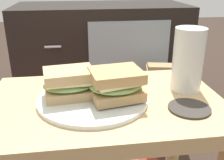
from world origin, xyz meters
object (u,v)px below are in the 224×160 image
object	(u,v)px
tv_cabinet	(102,54)
coaster	(189,108)
plate	(93,99)
paper_bag	(165,101)
beer_glass	(188,61)
sandwich_back	(116,84)
sandwich_front	(69,83)

from	to	relation	value
tv_cabinet	coaster	size ratio (longest dim) A/B	10.25
plate	paper_bag	size ratio (longest dim) A/B	0.71
plate	beer_glass	bearing A→B (deg)	8.63
sandwich_back	coaster	size ratio (longest dim) A/B	1.50
plate	sandwich_back	bearing A→B (deg)	-15.18
tv_cabinet	sandwich_front	distance (m)	0.98
paper_bag	plate	bearing A→B (deg)	-125.59
paper_bag	tv_cabinet	bearing A→B (deg)	120.26
plate	paper_bag	distance (m)	0.70
tv_cabinet	plate	bearing A→B (deg)	-97.03
coaster	sandwich_back	bearing A→B (deg)	160.59
sandwich_front	sandwich_back	xyz separation A→B (m)	(0.11, -0.03, 0.00)
sandwich_front	paper_bag	bearing A→B (deg)	49.95
paper_bag	beer_glass	bearing A→B (deg)	-104.96
tv_cabinet	plate	world-z (taller)	tv_cabinet
tv_cabinet	beer_glass	size ratio (longest dim) A/B	6.01
tv_cabinet	sandwich_front	world-z (taller)	tv_cabinet
beer_glass	coaster	distance (m)	0.13
sandwich_front	coaster	size ratio (longest dim) A/B	1.40
tv_cabinet	beer_glass	world-z (taller)	beer_glass
coaster	paper_bag	size ratio (longest dim) A/B	0.26
sandwich_back	coaster	bearing A→B (deg)	-19.41
plate	beer_glass	size ratio (longest dim) A/B	1.63
plate	coaster	world-z (taller)	plate
plate	sandwich_back	world-z (taller)	sandwich_back
beer_glass	coaster	xyz separation A→B (m)	(-0.03, -0.11, -0.07)
sandwich_front	paper_bag	world-z (taller)	sandwich_front
sandwich_back	paper_bag	size ratio (longest dim) A/B	0.39
tv_cabinet	plate	xyz separation A→B (m)	(-0.12, -0.95, 0.17)
tv_cabinet	sandwich_back	xyz separation A→B (m)	(-0.06, -0.97, 0.22)
tv_cabinet	beer_glass	bearing A→B (deg)	-82.24
coaster	beer_glass	bearing A→B (deg)	72.72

